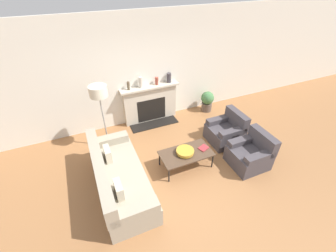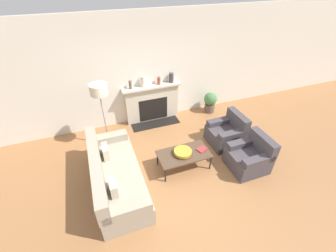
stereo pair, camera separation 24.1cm
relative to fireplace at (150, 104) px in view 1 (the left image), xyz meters
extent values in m
plane|color=#99663D|center=(-0.11, -2.36, -0.52)|extent=(18.00, 18.00, 0.00)
cube|color=silver|center=(-0.11, 0.14, 0.93)|extent=(18.00, 0.06, 2.90)
cube|color=beige|center=(0.00, 0.01, -0.01)|extent=(1.49, 0.20, 1.02)
cube|color=black|center=(0.00, -0.07, -0.15)|extent=(0.82, 0.04, 0.66)
cube|color=black|center=(0.00, -0.27, -0.51)|extent=(1.34, 0.40, 0.02)
cube|color=beige|center=(0.00, -0.02, 0.52)|extent=(1.61, 0.28, 0.05)
cube|color=#9E937F|center=(-1.37, -2.10, -0.31)|extent=(0.89, 2.16, 0.42)
cube|color=#9E937F|center=(-1.72, -2.10, 0.12)|extent=(0.20, 2.16, 0.44)
cube|color=#9E937F|center=(-1.37, -3.07, -0.01)|extent=(0.81, 0.22, 0.18)
cube|color=#9E937F|center=(-1.37, -1.13, -0.01)|extent=(0.81, 0.22, 0.18)
cube|color=#C0B49C|center=(-1.50, -2.59, 0.04)|extent=(0.12, 0.32, 0.28)
cube|color=#C0B49C|center=(-1.50, -1.61, 0.04)|extent=(0.12, 0.32, 0.28)
cube|color=#423D42|center=(1.37, -2.57, -0.32)|extent=(0.77, 0.75, 0.40)
cube|color=#423D42|center=(1.67, -2.57, 0.08)|extent=(0.18, 0.75, 0.39)
cube|color=#423D42|center=(1.37, -2.29, -0.05)|extent=(0.69, 0.18, 0.13)
cube|color=#423D42|center=(1.37, -2.85, -0.05)|extent=(0.69, 0.18, 0.13)
cube|color=#423D42|center=(1.37, -1.66, -0.32)|extent=(0.77, 0.75, 0.40)
cube|color=#423D42|center=(1.67, -1.66, 0.08)|extent=(0.18, 0.75, 0.39)
cube|color=#423D42|center=(1.37, -1.37, -0.05)|extent=(0.69, 0.18, 0.13)
cube|color=#423D42|center=(1.37, -1.94, -0.05)|extent=(0.69, 0.18, 0.13)
cube|color=#4C3828|center=(0.07, -2.07, -0.14)|extent=(1.12, 0.60, 0.03)
cylinder|color=black|center=(-0.45, -2.33, -0.34)|extent=(0.03, 0.03, 0.36)
cylinder|color=black|center=(0.59, -2.33, -0.34)|extent=(0.03, 0.03, 0.36)
cylinder|color=black|center=(-0.45, -1.81, -0.34)|extent=(0.03, 0.03, 0.36)
cylinder|color=black|center=(0.59, -1.81, -0.34)|extent=(0.03, 0.03, 0.36)
cylinder|color=#BC8E2D|center=(0.04, -2.07, -0.12)|extent=(0.13, 0.13, 0.02)
cylinder|color=#BC8E2D|center=(0.04, -2.07, -0.07)|extent=(0.39, 0.39, 0.07)
cube|color=#9E2D33|center=(0.49, -2.09, -0.12)|extent=(0.25, 0.22, 0.02)
cylinder|color=gray|center=(-1.37, -0.69, -0.50)|extent=(0.38, 0.38, 0.03)
cylinder|color=gray|center=(-1.37, -0.69, 0.21)|extent=(0.03, 0.03, 1.40)
cylinder|color=beige|center=(-1.37, -0.69, 0.99)|extent=(0.39, 0.39, 0.24)
cylinder|color=brown|center=(-0.56, 0.01, 0.65)|extent=(0.07, 0.07, 0.21)
cylinder|color=beige|center=(-0.23, 0.01, 0.69)|extent=(0.11, 0.11, 0.29)
cylinder|color=brown|center=(0.21, 0.01, 0.65)|extent=(0.09, 0.09, 0.20)
cylinder|color=#3D383D|center=(0.57, 0.01, 0.68)|extent=(0.12, 0.12, 0.26)
cylinder|color=brown|center=(1.75, -0.20, -0.39)|extent=(0.31, 0.31, 0.26)
sphere|color=#477A47|center=(1.75, -0.20, -0.09)|extent=(0.39, 0.39, 0.39)
camera|label=1|loc=(-1.71, -5.20, 3.17)|focal=24.00mm
camera|label=2|loc=(-1.49, -5.29, 3.17)|focal=24.00mm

